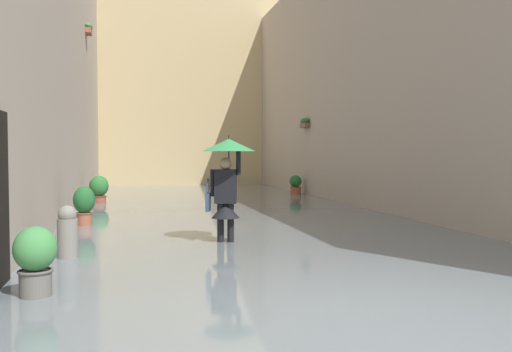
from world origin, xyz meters
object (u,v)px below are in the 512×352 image
Objects in this scene: potted_plant_mid_right at (84,205)px; mooring_bollard at (68,236)px; potted_plant_near_right at (99,189)px; potted_plant_mid_left at (296,186)px; potted_plant_far_right at (35,261)px; person_wading at (227,171)px.

potted_plant_mid_right is 3.89m from mooring_bollard.
potted_plant_near_right is 9.48m from mooring_bollard.
potted_plant_mid_left is 0.86× the size of potted_plant_near_right.
potted_plant_mid_right is 6.17m from potted_plant_far_right.
mooring_bollard is at bearing 90.41° from potted_plant_near_right.
potted_plant_far_right is (0.02, 11.76, -0.05)m from potted_plant_near_right.
potted_plant_near_right reaches higher than mooring_bollard.
potted_plant_mid_left is 10.62m from potted_plant_mid_right.
potted_plant_mid_left is 13.69m from mooring_bollard.
potted_plant_mid_left is at bearing -112.75° from person_wading.
potted_plant_far_right is at bearing 89.88° from potted_plant_near_right.
person_wading is 4.30m from potted_plant_far_right.
potted_plant_mid_right is (2.67, -2.93, -0.83)m from person_wading.
potted_plant_mid_right is 1.09× the size of potted_plant_far_right.
person_wading is 2.05× the size of potted_plant_near_right.
person_wading is 2.27× the size of potted_plant_far_right.
potted_plant_far_right is at bearing 50.20° from person_wading.
potted_plant_mid_right reaches higher than potted_plant_mid_left.
mooring_bollard is at bearing 20.09° from person_wading.
potted_plant_mid_left is (-4.51, -10.75, -0.93)m from person_wading.
potted_plant_far_right is 2.28m from mooring_bollard.
potted_plant_near_right is 1.08× the size of mooring_bollard.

